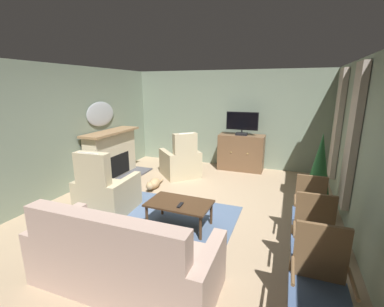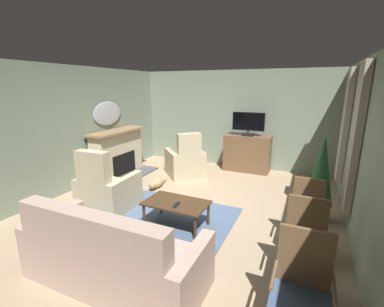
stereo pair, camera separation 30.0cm
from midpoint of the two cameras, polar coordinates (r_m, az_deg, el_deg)
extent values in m
cube|color=tan|center=(4.90, 0.05, -12.33)|extent=(5.81, 6.78, 0.04)
cube|color=gray|center=(7.41, 10.14, 7.26)|extent=(5.81, 0.10, 2.60)
cube|color=gray|center=(6.05, -23.65, 4.75)|extent=(0.10, 6.78, 2.60)
cube|color=gray|center=(4.18, 35.47, -0.53)|extent=(0.10, 6.78, 2.60)
cube|color=#B2A393|center=(4.56, 33.38, 2.47)|extent=(0.10, 0.44, 2.18)
cube|color=#B2A393|center=(6.03, 31.33, 5.08)|extent=(0.10, 0.44, 2.18)
cube|color=slate|center=(4.61, -6.23, -13.88)|extent=(2.54, 1.98, 0.01)
cube|color=#4C4C51|center=(6.68, -11.59, -4.83)|extent=(0.50, 1.68, 0.04)
cube|color=beige|center=(6.77, -14.51, -0.10)|extent=(0.38, 1.48, 1.10)
cube|color=black|center=(6.73, -13.38, -2.11)|extent=(0.10, 0.83, 0.52)
cube|color=#93704C|center=(6.63, -14.55, 4.67)|extent=(0.50, 1.64, 0.05)
ellipsoid|color=#B2B7BF|center=(6.74, -16.51, 8.26)|extent=(0.06, 0.95, 0.57)
cube|color=#4A3523|center=(7.24, 12.79, -3.33)|extent=(1.11, 0.46, 0.06)
cube|color=brown|center=(7.12, 12.98, 0.06)|extent=(1.17, 0.52, 0.94)
sphere|color=tan|center=(6.89, 10.82, 0.10)|extent=(0.03, 0.03, 0.03)
sphere|color=tan|center=(6.81, 14.27, -0.26)|extent=(0.03, 0.03, 0.03)
cube|color=black|center=(6.97, 13.13, 3.97)|extent=(0.29, 0.20, 0.06)
cylinder|color=black|center=(6.95, 13.16, 4.54)|extent=(0.04, 0.04, 0.08)
cube|color=black|center=(6.92, 13.29, 6.74)|extent=(0.81, 0.05, 0.46)
cube|color=black|center=(6.89, 13.24, 6.71)|extent=(0.77, 0.01, 0.42)
cube|color=#422B19|center=(4.22, -1.35, -10.62)|extent=(1.01, 0.62, 0.03)
cylinder|color=#422B19|center=(4.36, 5.56, -12.87)|extent=(0.04, 0.04, 0.38)
cylinder|color=#422B19|center=(4.70, -4.85, -10.72)|extent=(0.04, 0.04, 0.38)
cylinder|color=#422B19|center=(3.95, 2.95, -15.88)|extent=(0.04, 0.04, 0.38)
cylinder|color=#422B19|center=(4.33, -8.28, -13.16)|extent=(0.04, 0.04, 0.38)
cube|color=black|center=(4.10, -1.25, -10.97)|extent=(0.06, 0.17, 0.02)
cube|color=#BC9E8E|center=(3.36, -13.33, -22.02)|extent=(1.78, 0.87, 0.42)
cube|color=#BC9E8E|center=(2.88, -18.12, -17.30)|extent=(1.78, 0.20, 0.57)
cube|color=#BC9E8E|center=(3.89, -25.26, -15.73)|extent=(0.15, 0.87, 0.64)
cube|color=#BC9E8E|center=(2.91, 3.56, -25.50)|extent=(0.15, 0.87, 0.64)
cube|color=slate|center=(3.33, -20.79, -16.20)|extent=(0.36, 0.13, 0.36)
cube|color=tan|center=(5.08, -15.62, -8.97)|extent=(0.63, 0.92, 0.43)
cube|color=tan|center=(4.62, -18.74, -3.90)|extent=(0.59, 0.21, 0.72)
cube|color=tan|center=(5.25, -18.83, -7.25)|extent=(0.18, 0.90, 0.63)
cube|color=tan|center=(4.84, -12.28, -8.63)|extent=(0.18, 0.90, 0.63)
cube|color=white|center=(4.50, -19.57, -0.97)|extent=(0.37, 0.04, 0.24)
cube|color=tan|center=(6.65, -0.29, -2.83)|extent=(1.01, 1.02, 0.44)
cube|color=tan|center=(6.18, 0.77, 1.25)|extent=(0.53, 0.52, 0.68)
cube|color=tan|center=(6.52, -3.15, -2.28)|extent=(0.70, 0.72, 0.64)
cube|color=tan|center=(6.73, 2.48, -1.72)|extent=(0.70, 0.72, 0.64)
cube|color=white|center=(6.07, 1.01, 3.32)|extent=(0.27, 0.26, 0.24)
cube|color=#42567A|center=(2.68, 25.63, -27.42)|extent=(0.49, 0.46, 0.08)
cube|color=brown|center=(2.68, 26.26, -19.79)|extent=(0.45, 0.04, 0.58)
cylinder|color=brown|center=(2.98, 20.39, -28.09)|extent=(0.04, 0.04, 0.41)
cylinder|color=brown|center=(2.57, 31.60, -23.92)|extent=(0.03, 0.37, 0.03)
cylinder|color=brown|center=(2.54, 20.76, -23.20)|extent=(0.03, 0.37, 0.03)
cube|color=#42567A|center=(3.26, 25.48, -19.24)|extent=(0.46, 0.43, 0.08)
cube|color=brown|center=(3.28, 25.94, -13.16)|extent=(0.42, 0.05, 0.58)
cylinder|color=brown|center=(3.24, 21.24, -24.32)|extent=(0.04, 0.04, 0.41)
cylinder|color=brown|center=(3.27, 28.87, -24.81)|extent=(0.04, 0.04, 0.41)
cylinder|color=brown|center=(3.53, 21.53, -20.72)|extent=(0.04, 0.04, 0.41)
cylinder|color=brown|center=(3.56, 28.34, -21.20)|extent=(0.04, 0.04, 0.41)
cylinder|color=brown|center=(3.17, 29.81, -16.13)|extent=(0.04, 0.34, 0.03)
cylinder|color=brown|center=(3.14, 22.00, -15.54)|extent=(0.04, 0.34, 0.03)
cube|color=#42567A|center=(3.96, 25.37, -13.00)|extent=(0.44, 0.45, 0.08)
cube|color=brown|center=(4.04, 25.78, -8.40)|extent=(0.40, 0.04, 0.53)
cylinder|color=brown|center=(3.91, 22.07, -17.16)|extent=(0.04, 0.04, 0.41)
cylinder|color=brown|center=(3.92, 27.86, -17.68)|extent=(0.04, 0.04, 0.41)
cylinder|color=brown|center=(4.24, 22.38, -14.57)|extent=(0.04, 0.04, 0.41)
cylinder|color=brown|center=(4.26, 27.64, -15.06)|extent=(0.04, 0.04, 0.41)
cylinder|color=brown|center=(3.89, 28.70, -10.36)|extent=(0.04, 0.35, 0.03)
cylinder|color=brown|center=(3.87, 22.74, -9.79)|extent=(0.04, 0.35, 0.03)
cylinder|color=#3D4C5B|center=(5.03, 26.76, -11.15)|extent=(0.31, 0.31, 0.29)
cone|color=#235B2D|center=(4.78, 27.73, -3.26)|extent=(0.43, 0.43, 1.16)
ellipsoid|color=tan|center=(5.92, -6.00, -6.23)|extent=(0.26, 0.42, 0.22)
sphere|color=tan|center=(5.69, -7.04, -6.77)|extent=(0.16, 0.16, 0.16)
cone|color=tan|center=(5.65, -6.67, -6.10)|extent=(0.04, 0.04, 0.04)
cone|color=tan|center=(5.69, -7.47, -6.00)|extent=(0.04, 0.04, 0.04)
cylinder|color=tan|center=(6.18, -4.52, -5.72)|extent=(0.06, 0.22, 0.05)
camera|label=1|loc=(0.15, -88.18, 0.46)|focal=24.78mm
camera|label=2|loc=(0.15, 91.82, -0.46)|focal=24.78mm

